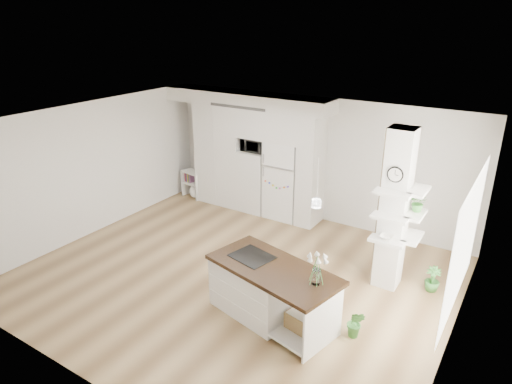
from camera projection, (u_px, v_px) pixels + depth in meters
floor at (235, 276)px, 7.98m from camera, size 7.00×6.00×0.01m
room at (233, 176)px, 7.30m from camera, size 7.04×6.04×2.72m
cabinet_wall at (249, 146)px, 10.25m from camera, size 4.00×0.71×2.70m
refrigerator at (285, 180)px, 10.03m from camera, size 0.78×0.69×1.75m
column at (398, 213)px, 7.18m from camera, size 0.69×0.90×2.70m
window at (465, 243)px, 5.93m from camera, size 0.00×2.40×2.40m
pendant_light at (336, 177)px, 6.47m from camera, size 0.12×0.12×0.10m
kitchen_island at (262, 287)px, 6.84m from camera, size 2.12×1.34×1.46m
bookshelf at (194, 186)px, 11.32m from camera, size 0.61×0.41×0.67m
floor_plant_a at (356, 323)px, 6.39m from camera, size 0.26×0.22×0.46m
floor_plant_b at (432, 279)px, 7.48m from camera, size 0.30×0.30×0.43m
microwave at (254, 145)px, 10.11m from camera, size 0.54×0.37×0.30m
shelf_plant at (419, 203)px, 7.13m from camera, size 0.27×0.23×0.30m
decor_bowl at (386, 237)px, 7.17m from camera, size 0.22×0.22×0.05m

